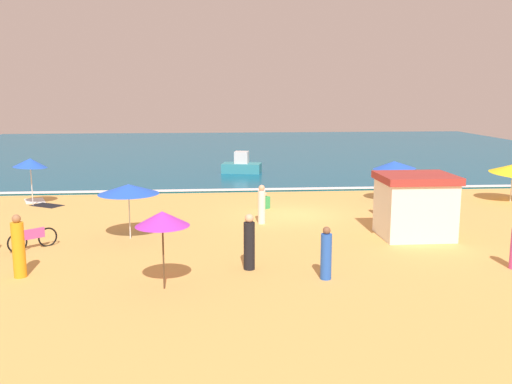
% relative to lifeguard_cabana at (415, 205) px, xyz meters
% --- Properties ---
extents(ground_plane, '(60.00, 60.00, 0.00)m').
position_rel_lifeguard_cabana_xyz_m(ground_plane, '(-4.01, 4.24, -1.24)').
color(ground_plane, '#E0A856').
extents(ocean_water, '(60.00, 44.00, 0.10)m').
position_rel_lifeguard_cabana_xyz_m(ocean_water, '(-4.01, 32.24, -1.19)').
color(ocean_water, '#0F567A').
rests_on(ocean_water, ground_plane).
extents(wave_breaker_foam, '(57.00, 0.70, 0.01)m').
position_rel_lifeguard_cabana_xyz_m(wave_breaker_foam, '(-4.01, 10.54, -1.14)').
color(wave_breaker_foam, white).
rests_on(wave_breaker_foam, ocean_water).
extents(lifeguard_cabana, '(2.80, 2.42, 2.44)m').
position_rel_lifeguard_cabana_xyz_m(lifeguard_cabana, '(0.00, 0.00, 0.00)').
color(lifeguard_cabana, white).
rests_on(lifeguard_cabana, ground_plane).
extents(beach_umbrella_0, '(1.90, 1.91, 2.27)m').
position_rel_lifeguard_cabana_xyz_m(beach_umbrella_0, '(-9.18, -5.11, 0.81)').
color(beach_umbrella_0, '#4C3823').
rests_on(beach_umbrella_0, ground_plane).
extents(beach_umbrella_1, '(2.52, 2.51, 2.12)m').
position_rel_lifeguard_cabana_xyz_m(beach_umbrella_1, '(1.46, 6.97, 0.64)').
color(beach_umbrella_1, '#4C3823').
rests_on(beach_umbrella_1, ground_plane).
extents(beach_umbrella_3, '(1.91, 1.89, 2.39)m').
position_rel_lifeguard_cabana_xyz_m(beach_umbrella_3, '(-16.50, 7.43, 0.87)').
color(beach_umbrella_3, silver).
rests_on(beach_umbrella_3, ground_plane).
extents(beach_umbrella_4, '(3.19, 3.19, 2.11)m').
position_rel_lifeguard_cabana_xyz_m(beach_umbrella_4, '(-10.88, 0.63, 0.68)').
color(beach_umbrella_4, silver).
rests_on(beach_umbrella_4, ground_plane).
extents(parked_bicycle, '(1.44, 1.20, 0.76)m').
position_rel_lifeguard_cabana_xyz_m(parked_bicycle, '(-14.15, -0.55, -0.86)').
color(parked_bicycle, black).
rests_on(parked_bicycle, ground_plane).
extents(beachgoer_0, '(0.34, 0.34, 1.61)m').
position_rel_lifeguard_cabana_xyz_m(beachgoer_0, '(-4.41, -4.65, -0.48)').
color(beachgoer_0, blue).
rests_on(beachgoer_0, ground_plane).
extents(beachgoer_1, '(0.53, 0.53, 0.78)m').
position_rel_lifeguard_cabana_xyz_m(beachgoer_1, '(-5.21, 5.78, -0.91)').
color(beachgoer_1, green).
rests_on(beachgoer_1, ground_plane).
extents(beachgoer_4, '(0.32, 0.32, 1.66)m').
position_rel_lifeguard_cabana_xyz_m(beachgoer_4, '(-5.65, 2.68, -0.44)').
color(beachgoer_4, white).
rests_on(beachgoer_4, ground_plane).
extents(beachgoer_5, '(0.48, 0.48, 1.79)m').
position_rel_lifeguard_cabana_xyz_m(beachgoer_5, '(-6.63, -3.52, -0.39)').
color(beachgoer_5, black).
rests_on(beachgoer_5, ground_plane).
extents(beachgoer_6, '(0.50, 0.50, 1.94)m').
position_rel_lifeguard_cabana_xyz_m(beachgoer_6, '(-13.60, -3.71, -0.33)').
color(beachgoer_6, orange).
rests_on(beachgoer_6, ground_plane).
extents(beachgoer_8, '(0.47, 0.47, 1.00)m').
position_rel_lifeguard_cabana_xyz_m(beachgoer_8, '(3.67, 8.40, -0.80)').
color(beachgoer_8, red).
rests_on(beachgoer_8, ground_plane).
extents(beachgoer_9, '(0.35, 0.35, 1.74)m').
position_rel_lifeguard_cabana_xyz_m(beachgoer_9, '(-0.21, 3.49, -0.41)').
color(beachgoer_9, '#D84CA5').
rests_on(beachgoer_9, ground_plane).
extents(beach_towel_0, '(1.41, 1.76, 0.01)m').
position_rel_lifeguard_cabana_xyz_m(beach_towel_0, '(-16.78, 8.65, -1.23)').
color(beach_towel_0, white).
rests_on(beach_towel_0, ground_plane).
extents(beach_towel_1, '(1.75, 1.54, 0.01)m').
position_rel_lifeguard_cabana_xyz_m(beach_towel_1, '(-15.81, 7.36, -1.23)').
color(beach_towel_1, black).
rests_on(beach_towel_1, ground_plane).
extents(beach_towel_2, '(0.78, 1.47, 0.01)m').
position_rel_lifeguard_cabana_xyz_m(beach_towel_2, '(1.18, 3.96, -1.23)').
color(beach_towel_2, white).
rests_on(beach_towel_2, ground_plane).
extents(small_boat_0, '(2.81, 1.91, 1.45)m').
position_rel_lifeguard_cabana_xyz_m(small_boat_0, '(-5.65, 17.18, -0.67)').
color(small_boat_0, teal).
rests_on(small_boat_0, ocean_water).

